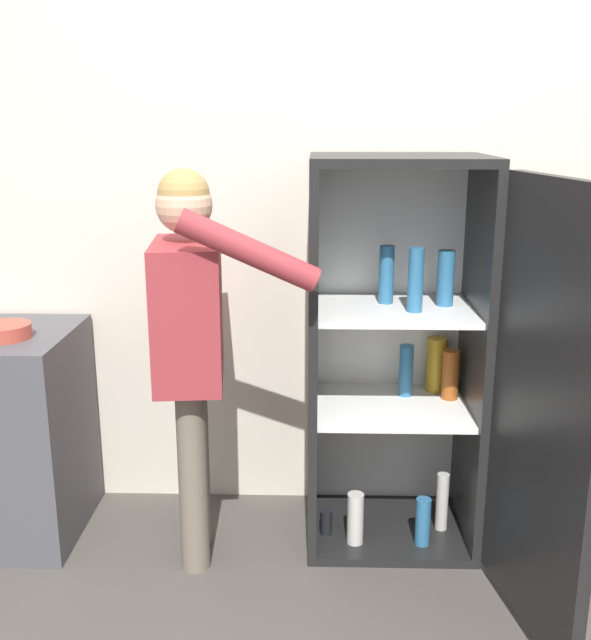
# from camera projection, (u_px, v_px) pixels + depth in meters

# --- Properties ---
(ground_plane) EXTENTS (12.00, 12.00, 0.00)m
(ground_plane) POSITION_uv_depth(u_px,v_px,m) (360.00, 629.00, 2.61)
(ground_plane) COLOR #4C4742
(wall_back) EXTENTS (7.00, 0.06, 2.55)m
(wall_back) POSITION_uv_depth(u_px,v_px,m) (354.00, 226.00, 3.22)
(wall_back) COLOR beige
(wall_back) RESTS_ON ground_plane
(refrigerator) EXTENTS (0.85, 1.23, 1.59)m
(refrigerator) POSITION_uv_depth(u_px,v_px,m) (423.00, 365.00, 2.93)
(refrigerator) COLOR black
(refrigerator) RESTS_ON ground_plane
(person) EXTENTS (0.65, 0.58, 1.55)m
(person) POSITION_uv_depth(u_px,v_px,m) (191.00, 325.00, 2.81)
(person) COLOR #726656
(person) RESTS_ON ground_plane
(bowl) EXTENTS (0.21, 0.21, 0.06)m
(bowl) POSITION_uv_depth(u_px,v_px,m) (4.00, 331.00, 2.94)
(bowl) COLOR #B24738
(bowl) RESTS_ON counter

